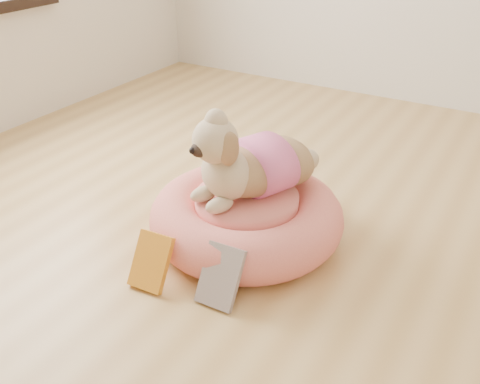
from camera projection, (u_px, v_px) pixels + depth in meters
The scene contains 5 objects.
floor at pixel (264, 306), 1.77m from camera, with size 4.50×4.50×0.00m, color tan.
pet_bed at pixel (246, 217), 2.09m from camera, with size 0.75×0.75×0.19m.
dog at pixel (249, 148), 1.96m from camera, with size 0.35×0.51×0.38m, color brown, non-canonical shape.
book_yellow at pixel (151, 261), 1.84m from camera, with size 0.13×0.03×0.20m, color yellow.
book_white at pixel (220, 276), 1.76m from camera, with size 0.14×0.02×0.21m, color white.
Camera 1 is at (0.62, -1.21, 1.20)m, focal length 40.00 mm.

